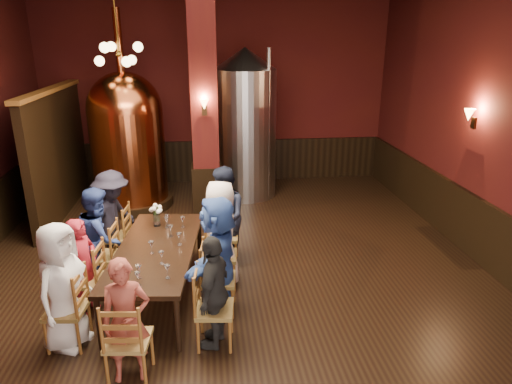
{
  "coord_description": "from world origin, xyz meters",
  "views": [
    {
      "loc": [
        -0.27,
        -5.89,
        3.44
      ],
      "look_at": [
        0.4,
        0.2,
        1.31
      ],
      "focal_mm": 32.0,
      "sensor_mm": 36.0,
      "label": 1
    }
  ],
  "objects": [
    {
      "name": "chair_0",
      "position": [
        -1.95,
        -1.2,
        0.46
      ],
      "size": [
        0.5,
        0.5,
        0.92
      ],
      "primitive_type": null,
      "rotation": [
        0.0,
        0.0,
        -1.67
      ],
      "color": "brown",
      "rests_on": "ground"
    },
    {
      "name": "chair_1",
      "position": [
        -1.88,
        -0.54,
        0.46
      ],
      "size": [
        0.5,
        0.5,
        0.92
      ],
      "primitive_type": null,
      "rotation": [
        0.0,
        0.0,
        -1.67
      ],
      "color": "brown",
      "rests_on": "ground"
    },
    {
      "name": "person_7",
      "position": [
        -0.05,
        0.62,
        0.78
      ],
      "size": [
        0.55,
        0.83,
        1.56
      ],
      "primitive_type": "imported",
      "rotation": [
        0.0,
        0.0,
        4.96
      ],
      "color": "#191E32",
      "rests_on": "ground"
    },
    {
      "name": "person_3",
      "position": [
        -1.75,
        0.79,
        0.76
      ],
      "size": [
        0.89,
        1.12,
        1.52
      ],
      "primitive_type": "imported",
      "rotation": [
        0.0,
        0.0,
        1.18
      ],
      "color": "black",
      "rests_on": "ground"
    },
    {
      "name": "wine_glass_3",
      "position": [
        -0.78,
        -1.13,
        0.83
      ],
      "size": [
        0.07,
        0.07,
        0.17
      ],
      "primitive_type": null,
      "color": "white",
      "rests_on": "dining_table"
    },
    {
      "name": "chair_4",
      "position": [
        -0.25,
        -1.37,
        0.46
      ],
      "size": [
        0.5,
        0.5,
        0.92
      ],
      "primitive_type": null,
      "rotation": [
        0.0,
        0.0,
        1.47
      ],
      "color": "brown",
      "rests_on": "ground"
    },
    {
      "name": "person_5",
      "position": [
        -0.19,
        -0.71,
        0.8
      ],
      "size": [
        0.83,
        1.55,
        1.59
      ],
      "primitive_type": "imported",
      "rotation": [
        0.0,
        0.0,
        4.45
      ],
      "color": "#3B60B2",
      "rests_on": "ground"
    },
    {
      "name": "person_6",
      "position": [
        -0.12,
        -0.05,
        0.78
      ],
      "size": [
        0.77,
        0.9,
        1.57
      ],
      "primitive_type": "imported",
      "rotation": [
        0.0,
        0.0,
        4.29
      ],
      "color": "silver",
      "rests_on": "ground"
    },
    {
      "name": "wainscot_back",
      "position": [
        0.0,
        4.96,
        0.5
      ],
      "size": [
        7.9,
        0.08,
        1.0
      ],
      "primitive_type": "cube",
      "color": "black",
      "rests_on": "ground"
    },
    {
      "name": "chair_7",
      "position": [
        -0.05,
        0.62,
        0.46
      ],
      "size": [
        0.5,
        0.5,
        0.92
      ],
      "primitive_type": null,
      "rotation": [
        0.0,
        0.0,
        1.47
      ],
      "color": "brown",
      "rests_on": "ground"
    },
    {
      "name": "dining_table",
      "position": [
        -1.0,
        -0.29,
        0.69
      ],
      "size": [
        1.23,
        2.49,
        0.75
      ],
      "rotation": [
        0.0,
        0.0,
        -0.1
      ],
      "color": "black",
      "rests_on": "ground"
    },
    {
      "name": "column",
      "position": [
        -0.3,
        2.8,
        2.25
      ],
      "size": [
        0.58,
        0.58,
        4.5
      ],
      "primitive_type": "cube",
      "color": "#48130F",
      "rests_on": "ground"
    },
    {
      "name": "wine_glass_9",
      "position": [
        -1.04,
        -0.46,
        0.83
      ],
      "size": [
        0.07,
        0.07,
        0.17
      ],
      "primitive_type": null,
      "color": "white",
      "rests_on": "dining_table"
    },
    {
      "name": "person_4",
      "position": [
        -0.25,
        -1.37,
        0.68
      ],
      "size": [
        0.58,
        0.87,
        1.37
      ],
      "primitive_type": "imported",
      "rotation": [
        0.0,
        0.0,
        4.38
      ],
      "color": "black",
      "rests_on": "ground"
    },
    {
      "name": "pendant_cluster",
      "position": [
        -1.8,
        2.9,
        3.1
      ],
      "size": [
        0.9,
        0.9,
        1.7
      ],
      "primitive_type": null,
      "color": "#A57226",
      "rests_on": "room"
    },
    {
      "name": "chair_2",
      "position": [
        -1.81,
        0.12,
        0.46
      ],
      "size": [
        0.5,
        0.5,
        0.92
      ],
      "primitive_type": null,
      "rotation": [
        0.0,
        0.0,
        -1.67
      ],
      "color": "brown",
      "rests_on": "ground"
    },
    {
      "name": "person_8",
      "position": [
        -1.15,
        -1.84,
        0.68
      ],
      "size": [
        0.53,
        0.38,
        1.37
      ],
      "primitive_type": "imported",
      "rotation": [
        0.0,
        0.0,
        6.4
      ],
      "color": "#9B4033",
      "rests_on": "ground"
    },
    {
      "name": "wine_glass_2",
      "position": [
        -1.1,
        -1.26,
        0.83
      ],
      "size": [
        0.07,
        0.07,
        0.17
      ],
      "primitive_type": null,
      "color": "white",
      "rests_on": "dining_table"
    },
    {
      "name": "wine_glass_5",
      "position": [
        -0.9,
        0.35,
        0.83
      ],
      "size": [
        0.07,
        0.07,
        0.17
      ],
      "primitive_type": null,
      "color": "white",
      "rests_on": "dining_table"
    },
    {
      "name": "person_1",
      "position": [
        -1.88,
        -0.54,
        0.65
      ],
      "size": [
        0.44,
        0.54,
        1.3
      ],
      "primitive_type": "imported",
      "rotation": [
        0.0,
        0.0,
        1.28
      ],
      "color": "maroon",
      "rests_on": "ground"
    },
    {
      "name": "person_0",
      "position": [
        -1.95,
        -1.2,
        0.76
      ],
      "size": [
        0.73,
        0.87,
        1.52
      ],
      "primitive_type": "imported",
      "rotation": [
        0.0,
        0.0,
        1.18
      ],
      "color": "white",
      "rests_on": "ground"
    },
    {
      "name": "partition",
      "position": [
        -3.2,
        3.2,
        1.2
      ],
      "size": [
        0.22,
        3.5,
        2.4
      ],
      "primitive_type": "cube",
      "color": "black",
      "rests_on": "ground"
    },
    {
      "name": "chair_8",
      "position": [
        -1.15,
        -1.84,
        0.46
      ],
      "size": [
        0.5,
        0.5,
        0.92
      ],
      "primitive_type": null,
      "rotation": [
        0.0,
        0.0,
        3.04
      ],
      "color": "brown",
      "rests_on": "ground"
    },
    {
      "name": "wine_glass_7",
      "position": [
        -0.67,
        0.35,
        0.83
      ],
      "size": [
        0.07,
        0.07,
        0.17
      ],
      "primitive_type": null,
      "color": "white",
      "rests_on": "dining_table"
    },
    {
      "name": "wine_glass_8",
      "position": [
        -0.9,
        0.45,
        0.83
      ],
      "size": [
        0.07,
        0.07,
        0.17
      ],
      "primitive_type": null,
      "color": "white",
      "rests_on": "dining_table"
    },
    {
      "name": "chair_6",
      "position": [
        -0.12,
        -0.05,
        0.46
      ],
      "size": [
        0.5,
        0.5,
        0.92
      ],
      "primitive_type": null,
      "rotation": [
        0.0,
        0.0,
        1.47
      ],
      "color": "brown",
      "rests_on": "ground"
    },
    {
      "name": "wine_glass_4",
      "position": [
        -0.82,
        0.04,
        0.83
      ],
      "size": [
        0.07,
        0.07,
        0.17
      ],
      "primitive_type": null,
      "color": "white",
      "rests_on": "dining_table"
    },
    {
      "name": "rose_vase",
      "position": [
        -1.05,
        0.46,
        0.97
      ],
      "size": [
        0.2,
        0.2,
        0.34
      ],
      "color": "white",
      "rests_on": "dining_table"
    },
    {
      "name": "person_2",
      "position": [
        -1.81,
        0.12,
        0.74
      ],
      "size": [
        0.46,
        0.77,
        1.48
      ],
      "primitive_type": "imported",
      "rotation": [
        0.0,
        0.0,
        1.73
      ],
      "color": "navy",
      "rests_on": "ground"
    },
    {
      "name": "wainscot_right",
      "position": [
        3.96,
        0.0,
        0.5
      ],
      "size": [
        0.08,
        9.9,
        1.0
      ],
      "primitive_type": "cube",
      "color": "black",
      "rests_on": "ground"
    },
    {
      "name": "sconce_column",
      "position": [
        -0.3,
        2.5,
        2.2
      ],
      "size": [
        0.2,
        0.2,
        0.36
      ],
      "primitive_type": null,
      "rotation": [
        0.0,
        0.0,
        3.14
      ],
      "color": "black",
      "rests_on": "column"
    },
    {
      "name": "room",
      "position": [
        0.0,
        0.0,
        2.25
      ],
      "size": [
        10.0,
        10.02,
        4.5
      ],
      "color": "black",
      "rests_on": "ground"
    },
    {
      "name": "chair_5",
      "position": [
        -0.19,
        -0.71,
        0.46
      ],
      "size": [
        0.5,
        0.5,
        0.92
      ],
      "primitive_type": null,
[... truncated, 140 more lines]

